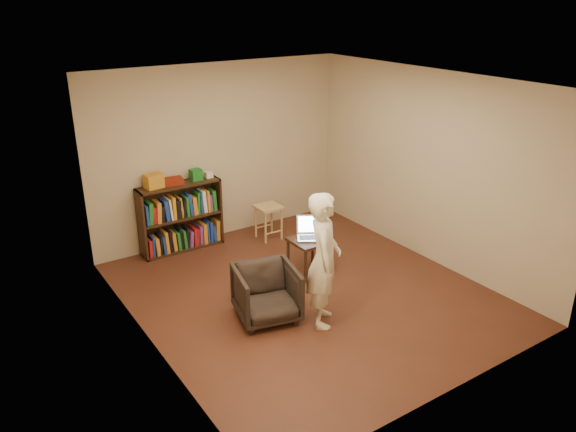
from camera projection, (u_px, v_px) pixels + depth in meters
floor at (307, 293)px, 7.01m from camera, size 4.50×4.50×0.00m
ceiling at (310, 82)px, 6.04m from camera, size 4.50×4.50×0.00m
wall_back at (220, 152)px, 8.27m from camera, size 4.00×0.00×4.00m
wall_left at (143, 234)px, 5.50m from camera, size 0.00×4.50×4.50m
wall_right at (429, 168)px, 7.55m from camera, size 0.00×4.50×4.50m
bookshelf at (181, 220)px, 8.08m from camera, size 1.20×0.30×1.00m
box_yellow at (154, 181)px, 7.67m from camera, size 0.26×0.20×0.20m
red_cloth at (173, 181)px, 7.83m from camera, size 0.29×0.23×0.09m
box_green at (196, 175)px, 8.00m from camera, size 0.16×0.16×0.15m
box_white at (209, 175)px, 8.11m from camera, size 0.11×0.11×0.08m
stool at (268, 212)px, 8.43m from camera, size 0.36×0.36×0.52m
armchair at (267, 293)px, 6.38m from camera, size 0.81×0.83×0.63m
side_table at (309, 245)px, 7.40m from camera, size 0.47×0.47×0.48m
laptop at (311, 233)px, 7.42m from camera, size 0.49×0.49×0.26m
person at (324, 260)px, 6.13m from camera, size 0.64×0.68×1.56m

